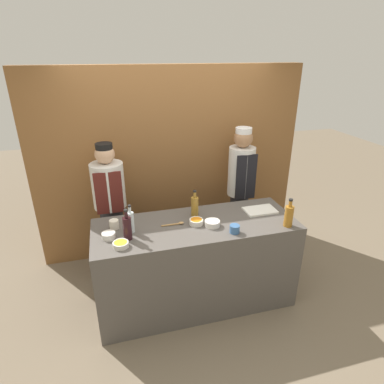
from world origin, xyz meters
TOP-DOWN VIEW (x-y plane):
  - ground_plane at (0.00, 0.00)m, footprint 14.00×14.00m
  - cabinet_wall at (0.00, 1.19)m, footprint 3.39×0.18m
  - counter at (0.00, 0.00)m, footprint 2.03×0.75m
  - sauce_bowl_orange at (-0.00, -0.01)m, footprint 0.14×0.14m
  - sauce_bowl_green at (0.14, -0.09)m, footprint 0.15×0.15m
  - sauce_bowl_red at (-0.85, -0.05)m, footprint 0.12×0.12m
  - sauce_bowl_yellow at (-0.75, -0.22)m, footprint 0.14×0.14m
  - cutting_board at (0.74, 0.08)m, footprint 0.34×0.22m
  - bottle_clear at (-0.63, 0.01)m, footprint 0.07×0.07m
  - bottle_vinegar at (0.03, 0.17)m, footprint 0.08×0.08m
  - bottle_amber at (0.86, -0.28)m, footprint 0.09×0.09m
  - bottle_wine at (-0.67, -0.11)m, footprint 0.08×0.08m
  - cup_blue at (0.31, -0.26)m, footprint 0.10×0.10m
  - cup_cream at (-0.79, 0.11)m, footprint 0.09×0.09m
  - wooden_spoon at (-0.20, 0.03)m, footprint 0.22×0.04m
  - chef_left at (-0.81, 0.79)m, footprint 0.37×0.37m
  - chef_right at (0.81, 0.79)m, footprint 0.32×0.32m

SIDE VIEW (x-z plane):
  - ground_plane at x=0.00m, z-range 0.00..0.00m
  - counter at x=0.00m, z-range 0.00..0.96m
  - chef_left at x=-0.81m, z-range 0.07..1.70m
  - chef_right at x=0.81m, z-range 0.09..1.80m
  - cutting_board at x=0.74m, z-range 0.96..0.98m
  - wooden_spoon at x=-0.20m, z-range 0.96..0.98m
  - sauce_bowl_yellow at x=-0.75m, z-range 0.96..1.01m
  - sauce_bowl_orange at x=0.00m, z-range 0.96..1.01m
  - sauce_bowl_red at x=-0.85m, z-range 0.96..1.02m
  - sauce_bowl_green at x=0.14m, z-range 0.96..1.02m
  - cup_blue at x=0.31m, z-range 0.96..1.04m
  - cup_cream at x=-0.79m, z-range 0.96..1.05m
  - bottle_clear at x=-0.63m, z-range 0.93..1.21m
  - bottle_vinegar at x=0.03m, z-range 0.93..1.21m
  - bottle_amber at x=0.86m, z-range 0.93..1.22m
  - bottle_wine at x=-0.67m, z-range 0.93..1.23m
  - cabinet_wall at x=0.00m, z-range 0.00..2.40m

